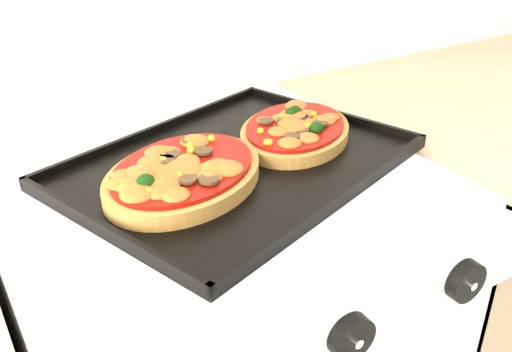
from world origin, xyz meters
TOP-DOWN VIEW (x-y plane):
  - control_panel at (0.01, 1.39)m, footprint 0.60×0.02m
  - knob_center at (0.01, 1.37)m, footprint 0.05×0.02m
  - knob_right at (0.19, 1.37)m, footprint 0.05×0.02m
  - baking_tray at (0.05, 1.68)m, footprint 0.57×0.49m
  - pizza_left at (-0.04, 1.66)m, footprint 0.31×0.28m
  - pizza_right at (0.17, 1.70)m, footprint 0.28×0.27m

SIDE VIEW (x-z plane):
  - control_panel at x=0.01m, z-range 0.81..0.90m
  - knob_center at x=0.01m, z-range 0.83..0.88m
  - knob_right at x=0.19m, z-range 0.83..0.88m
  - baking_tray at x=0.05m, z-range 0.91..0.93m
  - pizza_right at x=0.17m, z-range 0.92..0.95m
  - pizza_left at x=-0.04m, z-range 0.92..0.96m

